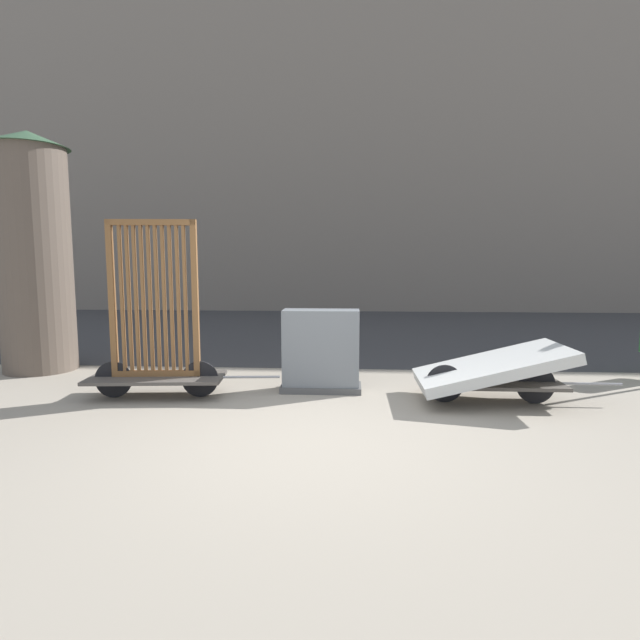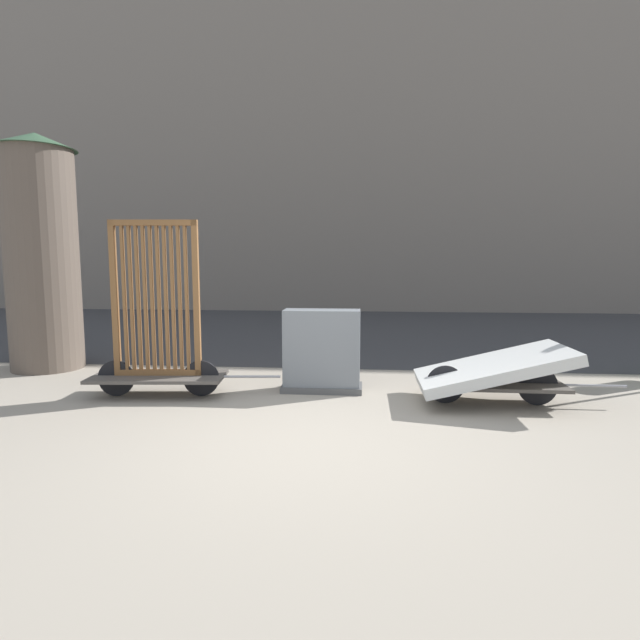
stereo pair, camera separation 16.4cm
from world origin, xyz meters
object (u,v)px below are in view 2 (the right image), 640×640
advertising_column (42,252)px  utility_cabinet (322,354)px  bike_cart_with_bedframe (158,337)px  bike_cart_with_mattress (492,371)px

advertising_column → utility_cabinet: bearing=-12.6°
bike_cart_with_bedframe → bike_cart_with_mattress: size_ratio=0.99×
bike_cart_with_bedframe → advertising_column: advertising_column is taller
utility_cabinet → advertising_column: bearing=167.4°
utility_cabinet → advertising_column: (-4.39, 0.98, 1.33)m
bike_cart_with_bedframe → utility_cabinet: (1.99, 0.43, -0.25)m
advertising_column → bike_cart_with_mattress: bearing=-12.4°
bike_cart_with_mattress → bike_cart_with_bedframe: bearing=179.7°
utility_cabinet → advertising_column: 4.69m
bike_cart_with_bedframe → utility_cabinet: bearing=6.9°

